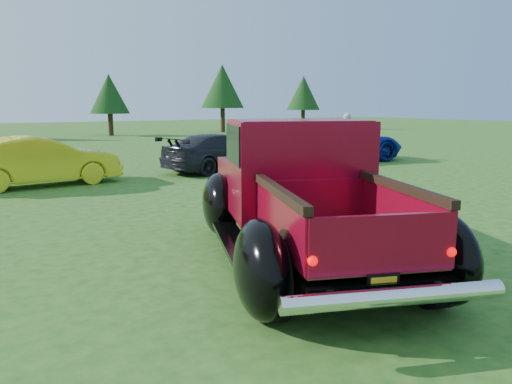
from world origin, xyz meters
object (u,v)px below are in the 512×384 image
Objects in this scene: pickup_truck at (299,192)px; show_car_grey at (222,152)px; tree_east at (222,86)px; show_car_blue at (338,142)px; tree_far_east at (303,93)px; tree_mid_right at (109,94)px; spectator at (346,136)px; show_car_yellow at (41,161)px.

pickup_truck reaches higher than show_car_grey.
tree_east is 1.01× the size of show_car_blue.
tree_east reaches higher than tree_far_east.
pickup_truck is (-6.18, -30.60, -2.00)m from tree_mid_right.
tree_far_east reaches higher than pickup_truck.
tree_east is 2.83× the size of spectator.
tree_far_east is 0.82× the size of pickup_truck.
tree_far_east is at bearing 6.34° from tree_east.
show_car_yellow is 0.79× the size of show_car_blue.
show_car_grey is (-11.50, -20.92, -3.02)m from tree_east.
show_car_blue is at bearing -82.02° from tree_mid_right.
spectator is (-5.32, -20.39, -2.70)m from tree_east.
tree_mid_right is 21.31m from spectator.
show_car_yellow is at bearing -140.11° from tree_far_east.
show_car_yellow is (-17.31, -20.99, -2.96)m from tree_east.
tree_mid_right reaches higher than spectator.
tree_mid_right reaches higher than show_car_yellow.
tree_far_east is 1.09× the size of show_car_grey.
tree_mid_right is 1.00× the size of show_car_grey.
show_car_grey is 0.82× the size of show_car_blue.
show_car_grey is at bearing 89.25° from pickup_truck.
tree_far_east reaches higher than show_car_blue.
spectator reaches higher than show_car_grey.
spectator is (11.99, 0.60, 0.26)m from show_car_yellow.
show_car_yellow is 12.00m from spectator.
show_car_yellow is (-8.31, -21.49, -2.28)m from tree_mid_right.
pickup_truck is 1.39× the size of show_car_yellow.
spectator is at bearing -80.02° from tree_mid_right.
tree_mid_right is at bearing -76.82° from spectator.
tree_far_east is (18.00, 0.50, 0.27)m from tree_mid_right.
show_car_yellow is at bearing -129.51° from tree_east.
show_car_blue is (-6.03, -20.72, -2.91)m from tree_east.
pickup_truck is at bearing -171.06° from show_car_yellow.
tree_east is at bearing -43.73° from show_car_yellow.
tree_far_east is 39.46m from pickup_truck.
pickup_truck is at bearing -127.86° from tree_far_east.
tree_mid_right is 0.75× the size of pickup_truck.
show_car_yellow is (-26.31, -21.99, -2.55)m from tree_far_east.
show_car_blue reaches higher than show_car_grey.
pickup_truck is 1.10× the size of show_car_blue.
tree_mid_right reaches higher than pickup_truck.
tree_east is 21.24m from spectator.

